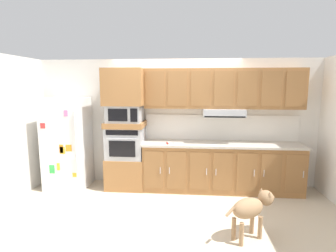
# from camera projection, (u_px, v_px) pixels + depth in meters

# --- Properties ---
(ground_plane) EXTENTS (9.60, 9.60, 0.00)m
(ground_plane) POSITION_uv_depth(u_px,v_px,m) (172.00, 205.00, 4.45)
(ground_plane) COLOR beige
(back_kitchen_wall) EXTENTS (6.20, 0.12, 2.50)m
(back_kitchen_wall) POSITION_uv_depth(u_px,v_px,m) (176.00, 122.00, 5.35)
(back_kitchen_wall) COLOR silver
(back_kitchen_wall) RESTS_ON ground
(side_panel_left) EXTENTS (0.12, 7.10, 2.50)m
(side_panel_left) POSITION_uv_depth(u_px,v_px,m) (8.00, 129.00, 4.49)
(side_panel_left) COLOR silver
(side_panel_left) RESTS_ON ground
(refrigerator) EXTENTS (0.76, 0.73, 1.76)m
(refrigerator) POSITION_uv_depth(u_px,v_px,m) (68.00, 143.00, 5.16)
(refrigerator) COLOR white
(refrigerator) RESTS_ON ground
(oven_base_cabinet) EXTENTS (0.74, 0.62, 0.60)m
(oven_base_cabinet) POSITION_uv_depth(u_px,v_px,m) (127.00, 172.00, 5.22)
(oven_base_cabinet) COLOR #996638
(oven_base_cabinet) RESTS_ON ground
(built_in_oven) EXTENTS (0.70, 0.62, 0.60)m
(built_in_oven) POSITION_uv_depth(u_px,v_px,m) (126.00, 142.00, 5.12)
(built_in_oven) COLOR #A8AAAF
(built_in_oven) RESTS_ON oven_base_cabinet
(appliance_mid_shelf) EXTENTS (0.74, 0.62, 0.10)m
(appliance_mid_shelf) POSITION_uv_depth(u_px,v_px,m) (125.00, 124.00, 5.07)
(appliance_mid_shelf) COLOR #996638
(appliance_mid_shelf) RESTS_ON built_in_oven
(microwave) EXTENTS (0.64, 0.54, 0.32)m
(microwave) POSITION_uv_depth(u_px,v_px,m) (125.00, 114.00, 5.04)
(microwave) COLOR #A8AAAF
(microwave) RESTS_ON appliance_mid_shelf
(appliance_upper_cabinet) EXTENTS (0.74, 0.62, 0.68)m
(appliance_upper_cabinet) POSITION_uv_depth(u_px,v_px,m) (125.00, 87.00, 4.96)
(appliance_upper_cabinet) COLOR #996638
(appliance_upper_cabinet) RESTS_ON microwave
(lower_cabinet_run) EXTENTS (2.93, 0.63, 0.88)m
(lower_cabinet_run) POSITION_uv_depth(u_px,v_px,m) (221.00, 168.00, 5.04)
(lower_cabinet_run) COLOR #996638
(lower_cabinet_run) RESTS_ON ground
(countertop_slab) EXTENTS (2.97, 0.64, 0.04)m
(countertop_slab) POSITION_uv_depth(u_px,v_px,m) (222.00, 144.00, 4.97)
(countertop_slab) COLOR #BCB2A3
(countertop_slab) RESTS_ON lower_cabinet_run
(backsplash_panel) EXTENTS (2.97, 0.02, 0.50)m
(backsplash_panel) POSITION_uv_depth(u_px,v_px,m) (221.00, 127.00, 5.21)
(backsplash_panel) COLOR white
(backsplash_panel) RESTS_ON countertop_slab
(upper_cabinet_with_hood) EXTENTS (2.93, 0.48, 0.88)m
(upper_cabinet_with_hood) POSITION_uv_depth(u_px,v_px,m) (223.00, 90.00, 4.93)
(upper_cabinet_with_hood) COLOR #996638
(upper_cabinet_with_hood) RESTS_ON backsplash_panel
(screwdriver) EXTENTS (0.15, 0.14, 0.03)m
(screwdriver) POSITION_uv_depth(u_px,v_px,m) (168.00, 143.00, 4.90)
(screwdriver) COLOR red
(screwdriver) RESTS_ON countertop_slab
(dog) EXTENTS (0.74, 0.54, 0.62)m
(dog) POSITION_uv_depth(u_px,v_px,m) (252.00, 207.00, 3.44)
(dog) COLOR #997551
(dog) RESTS_ON ground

